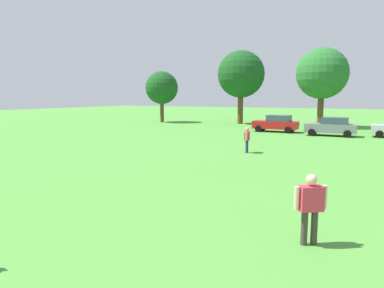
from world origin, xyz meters
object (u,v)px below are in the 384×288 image
tree_far_left (162,88)px  tree_center_left (322,74)px  tree_left (241,74)px  parked_car_gray_1 (332,126)px  bystander_near_trees (247,138)px  parked_car_red_0 (276,123)px  adult_bystander (310,203)px

tree_far_left → tree_center_left: (20.36, 1.56, 1.40)m
tree_left → parked_car_gray_1: bearing=-39.1°
bystander_near_trees → tree_far_left: bearing=-148.0°
bystander_near_trees → parked_car_red_0: bearing=175.1°
adult_bystander → bystander_near_trees: adult_bystander is taller
parked_car_red_0 → tree_center_left: tree_center_left is taller
bystander_near_trees → tree_center_left: (1.62, 21.55, 5.10)m
parked_car_gray_1 → tree_center_left: size_ratio=0.48×
parked_car_gray_1 → tree_left: 16.38m
parked_car_gray_1 → tree_center_left: tree_center_left is taller
bystander_near_trees → parked_car_red_0: 13.90m
parked_car_red_0 → tree_left: 12.08m
bystander_near_trees → parked_car_gray_1: size_ratio=0.37×
tree_left → adult_bystander: bearing=-68.2°
tree_far_left → tree_left: size_ratio=0.74×
tree_left → parked_car_red_0: bearing=-51.5°
parked_car_gray_1 → tree_left: bearing=-39.1°
adult_bystander → tree_center_left: tree_center_left is taller
adult_bystander → tree_left: (-13.94, 34.78, 5.26)m
adult_bystander → tree_left: tree_left is taller
bystander_near_trees → tree_far_left: 27.65m
parked_car_red_0 → parked_car_gray_1: bearing=166.2°
tree_far_left → parked_car_red_0: bearing=-19.7°
parked_car_gray_1 → bystander_near_trees: bearing=73.4°
parked_car_gray_1 → tree_far_left: bearing=-18.4°
tree_far_left → tree_center_left: 20.47m
tree_left → tree_center_left: size_ratio=1.04×
tree_center_left → tree_far_left: bearing=-175.6°
bystander_near_trees → tree_left: bearing=-170.8°
tree_left → tree_center_left: 9.90m
parked_car_red_0 → parked_car_gray_1: (5.28, -1.29, 0.00)m
parked_car_gray_1 → tree_center_left: bearing=-76.8°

